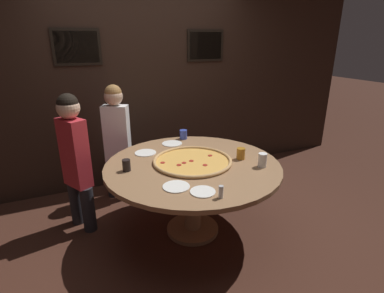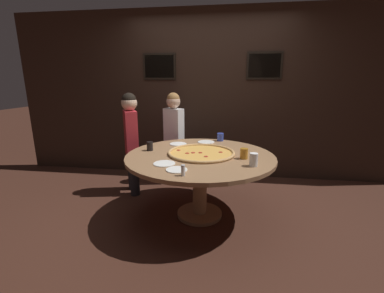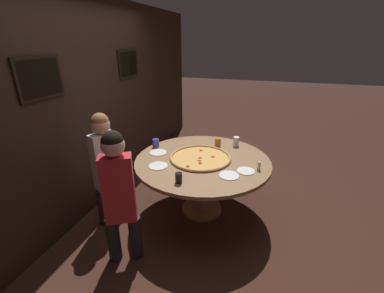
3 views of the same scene
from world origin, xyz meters
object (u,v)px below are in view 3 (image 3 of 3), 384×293
at_px(condiment_shaker, 259,166).
at_px(diner_far_right, 119,192).
at_px(giant_pizza, 200,158).
at_px(diner_far_left, 106,163).
at_px(drink_cup_near_right, 236,141).
at_px(white_plate_left_side, 158,152).
at_px(white_plate_far_back, 229,175).
at_px(white_plate_near_front, 246,171).
at_px(dining_table, 202,168).
at_px(drink_cup_by_shaker, 179,178).
at_px(white_plate_beside_cup, 158,166).
at_px(drink_cup_near_left, 156,143).
at_px(drink_cup_beside_pizza, 218,142).

relative_size(condiment_shaker, diner_far_right, 0.07).
relative_size(giant_pizza, diner_far_left, 0.55).
distance_m(drink_cup_near_right, white_plate_left_side, 1.06).
height_order(white_plate_far_back, white_plate_near_front, same).
xyz_separation_m(giant_pizza, diner_far_left, (-0.52, 0.98, 0.02)).
height_order(dining_table, giant_pizza, giant_pizza).
xyz_separation_m(drink_cup_by_shaker, condiment_shaker, (0.53, -0.76, -0.00)).
bearing_deg(dining_table, drink_cup_by_shaker, 171.65).
bearing_deg(dining_table, white_plate_left_side, 88.53).
bearing_deg(white_plate_beside_cup, drink_cup_near_left, 27.08).
relative_size(drink_cup_near_left, white_plate_near_front, 0.54).
relative_size(drink_cup_near_left, diner_far_right, 0.08).
distance_m(drink_cup_by_shaker, white_plate_left_side, 0.80).
height_order(white_plate_near_front, condiment_shaker, condiment_shaker).
bearing_deg(white_plate_near_front, drink_cup_beside_pizza, 35.72).
xyz_separation_m(drink_cup_by_shaker, diner_far_left, (0.09, 0.92, -0.02)).
height_order(dining_table, diner_far_right, diner_far_right).
relative_size(giant_pizza, drink_cup_beside_pizza, 6.78).
distance_m(white_plate_beside_cup, condiment_shaker, 1.14).
distance_m(drink_cup_near_right, white_plate_near_front, 0.74).
xyz_separation_m(dining_table, white_plate_near_front, (-0.16, -0.54, 0.13)).
relative_size(drink_cup_near_left, drink_cup_near_right, 0.82).
xyz_separation_m(dining_table, diner_far_left, (-0.51, 1.01, 0.16)).
relative_size(drink_cup_near_left, drink_cup_by_shaker, 1.01).
xyz_separation_m(dining_table, giant_pizza, (0.01, 0.03, 0.14)).
bearing_deg(drink_cup_near_right, drink_cup_near_left, 108.67).
relative_size(condiment_shaker, diner_far_left, 0.07).
bearing_deg(condiment_shaker, drink_cup_near_right, 29.04).
xyz_separation_m(dining_table, drink_cup_near_right, (0.55, -0.32, 0.19)).
xyz_separation_m(white_plate_far_back, white_plate_left_side, (0.33, 0.97, 0.00)).
distance_m(dining_table, diner_far_right, 1.14).
relative_size(drink_cup_by_shaker, diner_far_left, 0.08).
distance_m(drink_cup_by_shaker, condiment_shaker, 0.92).
distance_m(white_plate_far_back, white_plate_beside_cup, 0.82).
xyz_separation_m(white_plate_left_side, diner_far_right, (-1.01, -0.06, 0.04)).
relative_size(drink_cup_near_left, white_plate_left_side, 0.48).
bearing_deg(condiment_shaker, white_plate_far_back, 129.24).
relative_size(giant_pizza, white_plate_far_back, 3.47).
xyz_separation_m(white_plate_near_front, white_plate_left_side, (0.17, 1.13, 0.00)).
distance_m(drink_cup_by_shaker, white_plate_far_back, 0.55).
distance_m(giant_pizza, white_plate_near_front, 0.59).
bearing_deg(diner_far_right, dining_table, -146.21).
height_order(giant_pizza, diner_far_right, diner_far_right).
bearing_deg(white_plate_left_side, white_plate_beside_cup, -155.58).
distance_m(drink_cup_near_right, diner_far_right, 1.77).
relative_size(drink_cup_beside_pizza, white_plate_left_side, 0.50).
bearing_deg(drink_cup_near_left, drink_cup_by_shaker, -142.09).
bearing_deg(white_plate_near_front, white_plate_beside_cup, 100.23).
height_order(dining_table, drink_cup_near_left, drink_cup_near_left).
distance_m(white_plate_near_front, diner_far_right, 1.36).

